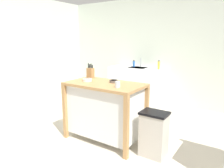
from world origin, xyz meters
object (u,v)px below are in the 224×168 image
Objects in this scene: bowl_ceramic_wide at (87,80)px; bottle_spray_cleaner at (159,65)px; kitchen_island at (105,108)px; knife_block at (90,73)px; trash_bin at (154,134)px; bottle_dish_soap at (134,64)px; drinking_cup at (117,85)px; bowl_stoneware_deep at (114,81)px; sink_faucet at (141,62)px.

bowl_ceramic_wide is 2.13m from bottle_spray_cleaner.
bottle_spray_cleaner reaches higher than kitchen_island.
knife_block reaches higher than trash_bin.
bottle_dish_soap is at bearing 173.16° from bottle_spray_cleaner.
bottle_spray_cleaner is (0.36, 2.10, 0.05)m from bowl_ceramic_wide.
bottle_dish_soap is (-1.48, 2.16, 0.66)m from trash_bin.
kitchen_island is 13.96× the size of drinking_cup.
bowl_ceramic_wide is at bearing -159.35° from bowl_stoneware_deep.
bottle_dish_soap reaches higher than bowl_stoneware_deep.
sink_faucet is at bearing 102.72° from kitchen_island.
kitchen_island is 2.28m from bottle_dish_soap.
knife_block is 1.89m from bottle_spray_cleaner.
bottle_dish_soap is at bearing 124.41° from trash_bin.
kitchen_island is 0.73m from knife_block.
sink_faucet reaches higher than bowl_stoneware_deep.
knife_block is 1.71× the size of bowl_ceramic_wide.
kitchen_island is at bearing 155.38° from drinking_cup.
bottle_dish_soap is at bearing 95.05° from knife_block.
bowl_stoneware_deep is 2.22m from sink_faucet.
bowl_ceramic_wide is (0.16, -0.28, -0.07)m from knife_block.
kitchen_island is 2.36m from sink_faucet.
drinking_cup is at bearing -82.76° from bottle_spray_cleaner.
knife_block is 2.02m from sink_faucet.
bowl_ceramic_wide is 2.30m from sink_faucet.
bottle_dish_soap is (-0.73, 2.03, 0.03)m from bowl_stoneware_deep.
kitchen_island is 7.08× the size of bottle_dish_soap.
bottle_spray_cleaner is at bearing 73.90° from knife_block.
kitchen_island is at bearing -73.22° from bottle_dish_soap.
kitchen_island is 0.58m from drinking_cup.
sink_faucet is 0.59m from bottle_spray_cleaner.
sink_faucet reaches higher than bottle_dish_soap.
knife_block is 1.48× the size of bottle_dish_soap.
bowl_stoneware_deep is at bearing 169.60° from trash_bin.
sink_faucet is at bearing 160.50° from bottle_spray_cleaner.
knife_block reaches higher than drinking_cup.
sink_faucet is (-0.60, 2.14, 0.07)m from bowl_stoneware_deep.
drinking_cup is 2.55m from sink_faucet.
knife_block is 1.89× the size of bowl_stoneware_deep.
bowl_stoneware_deep is 0.60× the size of sink_faucet.
drinking_cup reaches higher than kitchen_island.
knife_block reaches higher than kitchen_island.
bowl_stoneware_deep is 0.21× the size of trash_bin.
bowl_ceramic_wide is 1.31m from trash_bin.
bowl_stoneware_deep is at bearing 20.65° from bowl_ceramic_wide.
kitchen_island is 2.11m from bottle_spray_cleaner.
kitchen_island is at bearing -26.44° from knife_block.
drinking_cup is at bearing -165.95° from trash_bin.
drinking_cup is (0.33, -0.15, 0.45)m from kitchen_island.
bowl_stoneware_deep is 0.78× the size of bottle_dish_soap.
kitchen_island is at bearing 178.39° from trash_bin.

